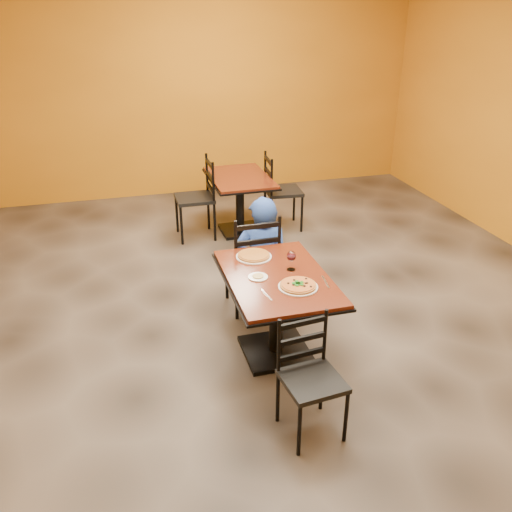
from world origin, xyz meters
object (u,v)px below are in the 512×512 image
object	(u,v)px
side_plate	(258,277)
table_second	(240,191)
diner	(262,248)
table_main	(277,297)
plate_far	(254,257)
chair_main_near	(312,382)
pizza_far	(254,255)
chair_second_left	(194,199)
chair_main_far	(252,260)
plate_main	(298,287)
chair_second_right	(283,192)
wine_glass	(291,260)
pizza_main	(298,285)

from	to	relation	value
side_plate	table_second	bearing A→B (deg)	79.13
side_plate	diner	bearing A→B (deg)	72.00
table_main	plate_far	bearing A→B (deg)	103.19
chair_main_near	pizza_far	distance (m)	1.39
chair_second_left	side_plate	size ratio (longest dim) A/B	6.35
plate_far	chair_main_far	bearing A→B (deg)	77.15
table_main	plate_main	xyz separation A→B (m)	(0.10, -0.23, 0.20)
chair_second_right	side_plate	distance (m)	2.92
chair_second_left	wine_glass	xyz separation A→B (m)	(0.37, -2.63, 0.33)
chair_main_near	chair_second_right	world-z (taller)	chair_second_right
chair_main_near	chair_main_far	bearing A→B (deg)	81.94
table_second	pizza_far	distance (m)	2.37
table_main	diner	size ratio (longest dim) A/B	1.15
chair_second_right	wine_glass	world-z (taller)	chair_second_right
chair_main_near	pizza_main	size ratio (longest dim) A/B	3.03
chair_second_right	pizza_far	world-z (taller)	chair_second_right
chair_main_near	wine_glass	xyz separation A→B (m)	(0.19, 1.03, 0.41)
pizza_far	side_plate	world-z (taller)	pizza_far
table_second	chair_main_near	xyz separation A→B (m)	(-0.41, -3.66, -0.12)
table_second	diner	bearing A→B (deg)	-96.60
plate_main	wine_glass	xyz separation A→B (m)	(0.05, 0.30, 0.08)
table_second	chair_main_near	size ratio (longest dim) A/B	1.30
side_plate	pizza_main	bearing A→B (deg)	-43.29
wine_glass	chair_second_left	bearing A→B (deg)	97.99
chair_second_right	diner	distance (m)	1.88
chair_second_right	side_plate	xyz separation A→B (m)	(-1.10, -2.69, 0.26)
table_main	chair_main_far	xyz separation A→B (m)	(0.01, 0.83, -0.05)
table_second	plate_main	bearing A→B (deg)	-95.10
table_main	plate_main	size ratio (longest dim) A/B	3.97
pizza_far	wine_glass	world-z (taller)	wine_glass
pizza_main	plate_far	world-z (taller)	pizza_main
side_plate	plate_main	bearing A→B (deg)	-43.29
diner	pizza_far	xyz separation A→B (m)	(-0.25, -0.61, 0.23)
chair_second_right	diner	xyz separation A→B (m)	(-0.78, -1.71, 0.04)
chair_second_right	plate_main	distance (m)	3.06
table_second	plate_far	bearing A→B (deg)	-100.97
diner	side_plate	size ratio (longest dim) A/B	6.71
plate_far	wine_glass	world-z (taller)	wine_glass
chair_main_near	plate_far	xyz separation A→B (m)	(-0.04, 1.34, 0.33)
chair_main_far	chair_main_near	bearing A→B (deg)	87.57
table_second	chair_main_far	world-z (taller)	chair_main_far
chair_second_right	diner	world-z (taller)	diner
table_main	pizza_far	xyz separation A→B (m)	(-0.09, 0.38, 0.21)
table_second	pizza_main	bearing A→B (deg)	-95.10
chair_second_left	diner	distance (m)	1.75
table_second	diner	world-z (taller)	diner
pizza_main	wine_glass	xyz separation A→B (m)	(0.05, 0.30, 0.07)
chair_second_left	diner	bearing A→B (deg)	12.87
chair_main_far	pizza_main	xyz separation A→B (m)	(0.09, -1.06, 0.27)
diner	plate_main	distance (m)	1.24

